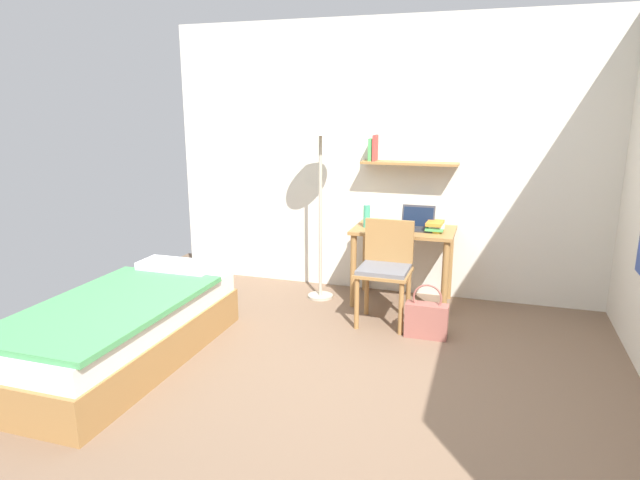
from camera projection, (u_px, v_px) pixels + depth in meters
The scene contains 10 objects.
ground_plane at pixel (328, 384), 3.62m from camera, with size 5.28×5.28×0.00m, color brown.
wall_back at pixel (390, 160), 5.19m from camera, with size 4.40×0.27×2.60m.
bed at pixel (122, 329), 3.90m from camera, with size 0.91×1.93×0.54m.
desk at pixel (403, 243), 5.00m from camera, with size 0.91×0.58×0.71m.
desk_chair at pixel (385, 266), 4.56m from camera, with size 0.44×0.42×0.87m.
standing_lamp at pixel (320, 135), 4.90m from camera, with size 0.37×0.37×1.77m.
laptop at pixel (417, 223), 4.94m from camera, with size 0.30×0.22×0.21m.
water_bottle at pixel (367, 216), 5.00m from camera, with size 0.06×0.06×0.21m, color #42A87F.
book_stack at pixel (435, 226), 4.86m from camera, with size 0.17×0.25×0.09m.
handbag at pixel (426, 319), 4.32m from camera, with size 0.33×0.13×0.44m.
Camera 1 is at (0.95, -3.15, 1.79)m, focal length 30.56 mm.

